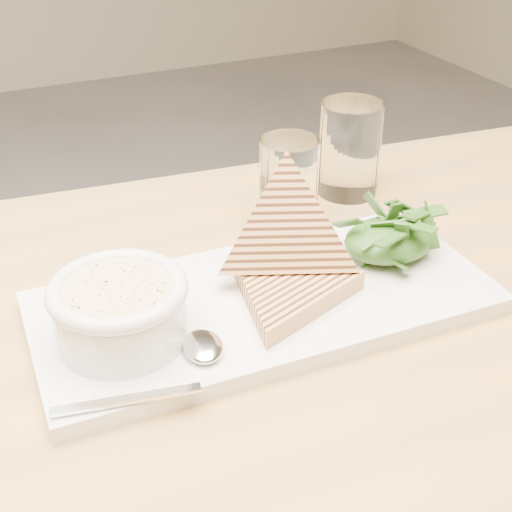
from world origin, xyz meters
name	(u,v)px	position (x,y,z in m)	size (l,w,h in m)	color
table_top	(360,351)	(0.18, -0.21, 0.73)	(1.17, 0.78, 0.04)	#B6843E
table_leg_br	(494,326)	(0.72, 0.13, 0.36)	(0.06, 0.06, 0.71)	#B6843E
platter	(265,303)	(0.11, -0.13, 0.76)	(0.43, 0.20, 0.02)	white
soup_bowl	(121,318)	(-0.03, -0.14, 0.79)	(0.11, 0.11, 0.04)	white
soup	(118,291)	(-0.03, -0.14, 0.82)	(0.09, 0.09, 0.01)	#DDBF87
bowl_rim	(117,289)	(-0.03, -0.14, 0.82)	(0.12, 0.12, 0.01)	white
sandwich_flat	(287,292)	(0.13, -0.15, 0.78)	(0.16, 0.16, 0.02)	tan
sandwich_lean	(287,233)	(0.15, -0.12, 0.82)	(0.16, 0.16, 0.09)	tan
salad_base	(389,240)	(0.26, -0.12, 0.79)	(0.10, 0.08, 0.04)	black
arugula_pile	(390,233)	(0.26, -0.12, 0.80)	(0.11, 0.10, 0.05)	#416E22
spoon_bowl	(203,346)	(0.03, -0.19, 0.78)	(0.03, 0.05, 0.01)	silver
spoon_handle	(127,400)	(-0.05, -0.22, 0.77)	(0.12, 0.01, 0.00)	silver
glass_near	(289,183)	(0.21, 0.01, 0.80)	(0.07, 0.07, 0.10)	white
glass_far	(350,149)	(0.32, 0.05, 0.81)	(0.08, 0.08, 0.12)	white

